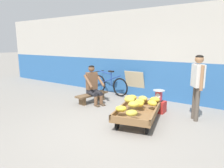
{
  "coord_description": "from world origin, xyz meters",
  "views": [
    {
      "loc": [
        2.25,
        -3.07,
        1.77
      ],
      "look_at": [
        -0.67,
        1.16,
        0.75
      ],
      "focal_mm": 32.48,
      "sensor_mm": 36.0,
      "label": 1
    }
  ],
  "objects_px": {
    "banana_cart": "(138,113)",
    "low_bench": "(92,96)",
    "vendor_seated": "(93,85)",
    "sign_board": "(135,84)",
    "bicycle_near_left": "(109,84)",
    "weighing_scale": "(159,95)",
    "customer_adult": "(198,80)",
    "plastic_crate": "(158,107)",
    "shopping_bag": "(147,111)"
  },
  "relations": [
    {
      "from": "sign_board",
      "to": "bicycle_near_left",
      "type": "bearing_deg",
      "value": -162.55
    },
    {
      "from": "banana_cart",
      "to": "customer_adult",
      "type": "bearing_deg",
      "value": 41.94
    },
    {
      "from": "banana_cart",
      "to": "low_bench",
      "type": "xyz_separation_m",
      "value": [
        -1.93,
        0.69,
        -0.04
      ]
    },
    {
      "from": "plastic_crate",
      "to": "sign_board",
      "type": "bearing_deg",
      "value": 138.96
    },
    {
      "from": "low_bench",
      "to": "plastic_crate",
      "type": "bearing_deg",
      "value": 7.77
    },
    {
      "from": "bicycle_near_left",
      "to": "sign_board",
      "type": "xyz_separation_m",
      "value": [
        0.89,
        0.28,
        0.08
      ]
    },
    {
      "from": "vendor_seated",
      "to": "weighing_scale",
      "type": "bearing_deg",
      "value": 8.98
    },
    {
      "from": "bicycle_near_left",
      "to": "banana_cart",
      "type": "bearing_deg",
      "value": -41.14
    },
    {
      "from": "plastic_crate",
      "to": "customer_adult",
      "type": "xyz_separation_m",
      "value": [
        0.93,
        -0.04,
        0.8
      ]
    },
    {
      "from": "bicycle_near_left",
      "to": "sign_board",
      "type": "relative_size",
      "value": 1.9
    },
    {
      "from": "customer_adult",
      "to": "vendor_seated",
      "type": "bearing_deg",
      "value": -174.64
    },
    {
      "from": "low_bench",
      "to": "customer_adult",
      "type": "distance_m",
      "value": 3.07
    },
    {
      "from": "sign_board",
      "to": "weighing_scale",
      "type": "bearing_deg",
      "value": -41.07
    },
    {
      "from": "weighing_scale",
      "to": "sign_board",
      "type": "bearing_deg",
      "value": 138.93
    },
    {
      "from": "weighing_scale",
      "to": "plastic_crate",
      "type": "bearing_deg",
      "value": 90.0
    },
    {
      "from": "bicycle_near_left",
      "to": "customer_adult",
      "type": "xyz_separation_m",
      "value": [
        3.13,
        -0.9,
        0.6
      ]
    },
    {
      "from": "banana_cart",
      "to": "vendor_seated",
      "type": "xyz_separation_m",
      "value": [
        -1.85,
        0.66,
        0.33
      ]
    },
    {
      "from": "vendor_seated",
      "to": "plastic_crate",
      "type": "height_order",
      "value": "vendor_seated"
    },
    {
      "from": "sign_board",
      "to": "shopping_bag",
      "type": "distance_m",
      "value": 1.99
    },
    {
      "from": "vendor_seated",
      "to": "shopping_bag",
      "type": "height_order",
      "value": "vendor_seated"
    },
    {
      "from": "plastic_crate",
      "to": "low_bench",
      "type": "bearing_deg",
      "value": -172.23
    },
    {
      "from": "bicycle_near_left",
      "to": "plastic_crate",
      "type": "bearing_deg",
      "value": -21.38
    },
    {
      "from": "customer_adult",
      "to": "sign_board",
      "type": "bearing_deg",
      "value": 152.16
    },
    {
      "from": "sign_board",
      "to": "shopping_bag",
      "type": "relative_size",
      "value": 3.63
    },
    {
      "from": "banana_cart",
      "to": "shopping_bag",
      "type": "height_order",
      "value": "banana_cart"
    },
    {
      "from": "banana_cart",
      "to": "low_bench",
      "type": "bearing_deg",
      "value": 160.31
    },
    {
      "from": "plastic_crate",
      "to": "bicycle_near_left",
      "type": "height_order",
      "value": "bicycle_near_left"
    },
    {
      "from": "weighing_scale",
      "to": "bicycle_near_left",
      "type": "relative_size",
      "value": 0.18
    },
    {
      "from": "weighing_scale",
      "to": "shopping_bag",
      "type": "height_order",
      "value": "weighing_scale"
    },
    {
      "from": "sign_board",
      "to": "shopping_bag",
      "type": "xyz_separation_m",
      "value": [
        1.18,
        -1.56,
        -0.31
      ]
    },
    {
      "from": "bicycle_near_left",
      "to": "shopping_bag",
      "type": "distance_m",
      "value": 2.45
    },
    {
      "from": "low_bench",
      "to": "vendor_seated",
      "type": "height_order",
      "value": "vendor_seated"
    },
    {
      "from": "sign_board",
      "to": "banana_cart",
      "type": "bearing_deg",
      "value": -60.29
    },
    {
      "from": "low_bench",
      "to": "vendor_seated",
      "type": "xyz_separation_m",
      "value": [
        0.08,
        -0.03,
        0.37
      ]
    },
    {
      "from": "customer_adult",
      "to": "shopping_bag",
      "type": "relative_size",
      "value": 6.38
    },
    {
      "from": "banana_cart",
      "to": "customer_adult",
      "type": "xyz_separation_m",
      "value": [
        1.04,
        0.93,
        0.71
      ]
    },
    {
      "from": "plastic_crate",
      "to": "sign_board",
      "type": "height_order",
      "value": "sign_board"
    },
    {
      "from": "banana_cart",
      "to": "vendor_seated",
      "type": "bearing_deg",
      "value": 160.39
    },
    {
      "from": "vendor_seated",
      "to": "weighing_scale",
      "type": "xyz_separation_m",
      "value": [
        1.96,
        0.31,
        -0.11
      ]
    },
    {
      "from": "plastic_crate",
      "to": "shopping_bag",
      "type": "bearing_deg",
      "value": -107.26
    },
    {
      "from": "banana_cart",
      "to": "plastic_crate",
      "type": "distance_m",
      "value": 0.98
    },
    {
      "from": "low_bench",
      "to": "customer_adult",
      "type": "bearing_deg",
      "value": 4.6
    },
    {
      "from": "weighing_scale",
      "to": "customer_adult",
      "type": "xyz_separation_m",
      "value": [
        0.93,
        -0.04,
        0.5
      ]
    },
    {
      "from": "low_bench",
      "to": "sign_board",
      "type": "height_order",
      "value": "sign_board"
    },
    {
      "from": "low_bench",
      "to": "bicycle_near_left",
      "type": "xyz_separation_m",
      "value": [
        -0.17,
        1.14,
        0.15
      ]
    },
    {
      "from": "banana_cart",
      "to": "weighing_scale",
      "type": "relative_size",
      "value": 5.34
    },
    {
      "from": "sign_board",
      "to": "customer_adult",
      "type": "height_order",
      "value": "customer_adult"
    },
    {
      "from": "bicycle_near_left",
      "to": "shopping_bag",
      "type": "relative_size",
      "value": 6.89
    },
    {
      "from": "plastic_crate",
      "to": "shopping_bag",
      "type": "xyz_separation_m",
      "value": [
        -0.13,
        -0.42,
        -0.03
      ]
    },
    {
      "from": "low_bench",
      "to": "sign_board",
      "type": "xyz_separation_m",
      "value": [
        0.73,
        1.42,
        0.23
      ]
    }
  ]
}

